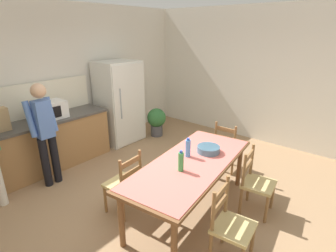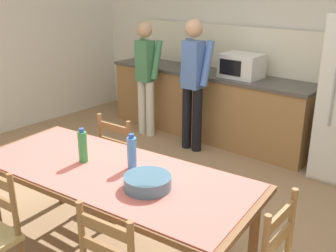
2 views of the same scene
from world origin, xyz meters
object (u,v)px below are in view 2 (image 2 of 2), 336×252
bottle_near_centre (83,146)px  serving_bowl (148,181)px  chair_side_far_left (125,159)px  microwave (241,66)px  paper_bag (191,56)px  dining_table (112,179)px  bottle_off_centre (132,153)px  person_at_counter (193,79)px  person_at_sink (146,73)px

bottle_near_centre → serving_bowl: size_ratio=0.84×
bottle_near_centre → chair_side_far_left: bearing=113.3°
microwave → bottle_near_centre: 2.72m
microwave → bottle_near_centre: bearing=-85.4°
paper_bag → bottle_near_centre: bearing=-69.4°
microwave → serving_bowl: size_ratio=1.56×
paper_bag → dining_table: (1.29, -2.67, -0.41)m
bottle_near_centre → serving_bowl: bearing=0.9°
bottle_off_centre → person_at_counter: bearing=115.3°
microwave → paper_bag: paper_bag is taller
dining_table → person_at_sink: 2.76m
serving_bowl → person_at_counter: (-1.25, 2.18, 0.12)m
person_at_sink → person_at_counter: size_ratio=0.95×
dining_table → bottle_near_centre: size_ratio=8.45×
bottle_near_centre → paper_bag: bearing=110.6°
serving_bowl → chair_side_far_left: bearing=144.1°
bottle_near_centre → bottle_off_centre: bearing=23.2°
dining_table → person_at_sink: (-1.70, 2.17, 0.20)m
microwave → dining_table: microwave is taller
paper_bag → person_at_sink: size_ratio=0.23×
dining_table → serving_bowl: serving_bowl is taller
microwave → bottle_off_centre: (0.59, -2.55, -0.18)m
microwave → serving_bowl: microwave is taller
microwave → bottle_near_centre: (0.22, -2.71, -0.18)m
person_at_counter → microwave: bearing=-35.8°
bottle_near_centre → microwave: bearing=94.6°
paper_bag → dining_table: 2.99m
paper_bag → bottle_near_centre: paper_bag is taller
paper_bag → serving_bowl: bearing=-58.1°
microwave → dining_table: size_ratio=0.22×
microwave → serving_bowl: bearing=-71.9°
dining_table → bottle_near_centre: bearing=-173.2°
person_at_counter → serving_bowl: bearing=-150.1°
dining_table → person_at_counter: (-0.86, 2.15, 0.24)m
microwave → paper_bag: (-0.80, -0.01, 0.03)m
microwave → dining_table: 2.74m
person_at_sink → chair_side_far_left: bearing=-143.3°
serving_bowl → person_at_counter: bearing=119.9°
serving_bowl → person_at_sink: size_ratio=0.20×
bottle_near_centre → bottle_off_centre: size_ratio=1.00×
paper_bag → person_at_sink: (-0.41, -0.49, -0.21)m
bottle_off_centre → paper_bag: bearing=118.5°
bottle_near_centre → person_at_counter: (-0.59, 2.19, 0.04)m
serving_bowl → person_at_sink: person_at_sink is taller
paper_bag → bottle_near_centre: (1.02, -2.70, -0.21)m
dining_table → person_at_counter: bearing=111.9°
person_at_counter → paper_bag: bearing=39.6°
microwave → person_at_counter: 0.65m
serving_bowl → person_at_counter: person_at_counter is taller
dining_table → bottle_off_centre: 0.25m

